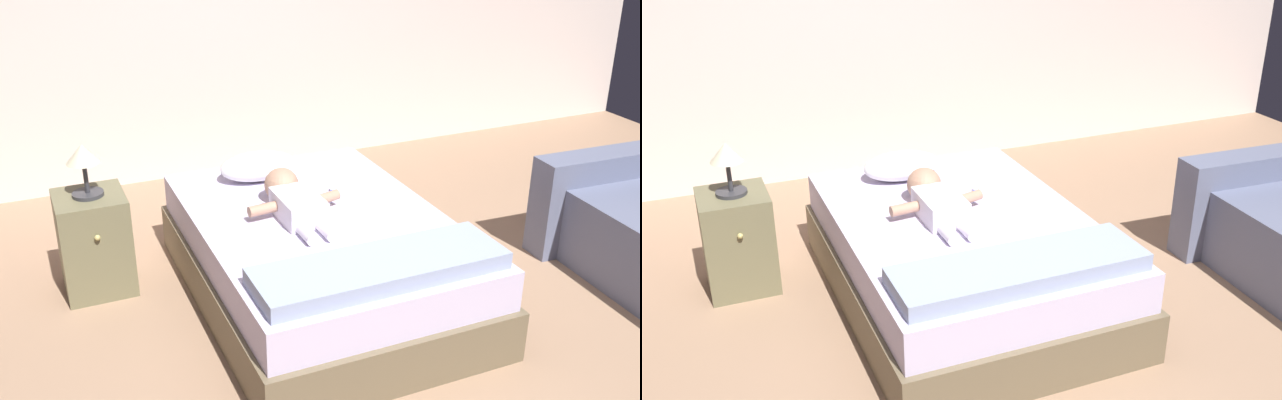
# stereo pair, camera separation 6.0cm
# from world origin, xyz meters

# --- Properties ---
(bed) EXTENTS (1.28, 1.86, 0.47)m
(bed) POSITION_xyz_m (0.14, 0.95, 0.23)
(bed) COLOR brown
(bed) RESTS_ON ground_plane
(pillow) EXTENTS (0.45, 0.27, 0.16)m
(pillow) POSITION_xyz_m (0.03, 1.58, 0.54)
(pillow) COLOR white
(pillow) RESTS_ON bed
(baby) EXTENTS (0.51, 0.66, 0.19)m
(baby) POSITION_xyz_m (0.04, 1.06, 0.54)
(baby) COLOR white
(baby) RESTS_ON bed
(toothbrush) EXTENTS (0.08, 0.15, 0.02)m
(toothbrush) POSITION_xyz_m (0.31, 1.19, 0.47)
(toothbrush) COLOR blue
(toothbrush) RESTS_ON bed
(nightstand) EXTENTS (0.36, 0.39, 0.55)m
(nightstand) POSITION_xyz_m (-0.94, 1.51, 0.28)
(nightstand) COLOR #6E6949
(nightstand) RESTS_ON ground_plane
(lamp) EXTENTS (0.17, 0.17, 0.29)m
(lamp) POSITION_xyz_m (-0.94, 1.51, 0.75)
(lamp) COLOR #333338
(lamp) RESTS_ON nightstand
(blanket) EXTENTS (1.16, 0.36, 0.08)m
(blanket) POSITION_xyz_m (0.14, 0.29, 0.51)
(blanket) COLOR #96A4C4
(blanket) RESTS_ON bed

